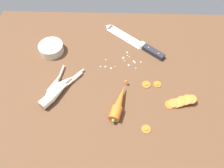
# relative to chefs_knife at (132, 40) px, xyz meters

# --- Properties ---
(ground_plane) EXTENTS (1.20, 0.90, 0.04)m
(ground_plane) POSITION_rel_chefs_knife_xyz_m (-0.09, -0.24, -0.03)
(ground_plane) COLOR brown
(chefs_knife) EXTENTS (0.29, 0.25, 0.04)m
(chefs_knife) POSITION_rel_chefs_knife_xyz_m (0.00, 0.00, 0.00)
(chefs_knife) COLOR silver
(chefs_knife) RESTS_ON ground_plane
(whole_carrot) EXTENTS (0.08, 0.19, 0.04)m
(whole_carrot) POSITION_rel_chefs_knife_xyz_m (-0.06, -0.36, 0.01)
(whole_carrot) COLOR #D6601E
(whole_carrot) RESTS_ON ground_plane
(parsnip_front) EXTENTS (0.16, 0.18, 0.04)m
(parsnip_front) POSITION_rel_chefs_knife_xyz_m (-0.31, -0.32, 0.01)
(parsnip_front) COLOR silver
(parsnip_front) RESTS_ON ground_plane
(parsnip_mid_left) EXTENTS (0.06, 0.18, 0.04)m
(parsnip_mid_left) POSITION_rel_chefs_knife_xyz_m (-0.32, -0.29, 0.01)
(parsnip_mid_left) COLOR silver
(parsnip_mid_left) RESTS_ON ground_plane
(parsnip_mid_right) EXTENTS (0.14, 0.15, 0.04)m
(parsnip_mid_right) POSITION_rel_chefs_knife_xyz_m (-0.29, -0.28, 0.01)
(parsnip_mid_right) COLOR silver
(parsnip_mid_right) RESTS_ON ground_plane
(carrot_slice_stack) EXTENTS (0.12, 0.05, 0.03)m
(carrot_slice_stack) POSITION_rel_chefs_knife_xyz_m (0.18, -0.34, 0.01)
(carrot_slice_stack) COLOR #D6601E
(carrot_slice_stack) RESTS_ON ground_plane
(carrot_slice_stray_near) EXTENTS (0.04, 0.04, 0.01)m
(carrot_slice_stray_near) POSITION_rel_chefs_knife_xyz_m (0.05, -0.25, -0.00)
(carrot_slice_stray_near) COLOR #D6601E
(carrot_slice_stray_near) RESTS_ON ground_plane
(carrot_slice_stray_mid) EXTENTS (0.03, 0.03, 0.01)m
(carrot_slice_stray_mid) POSITION_rel_chefs_knife_xyz_m (0.10, -0.25, -0.00)
(carrot_slice_stray_mid) COLOR #D6601E
(carrot_slice_stray_mid) RESTS_ON ground_plane
(carrot_slice_stray_far) EXTENTS (0.03, 0.03, 0.01)m
(carrot_slice_stray_far) POSITION_rel_chefs_knife_xyz_m (0.04, -0.45, -0.00)
(carrot_slice_stray_far) COLOR #D6601E
(carrot_slice_stray_far) RESTS_ON ground_plane
(prep_bowl) EXTENTS (0.11, 0.11, 0.04)m
(prep_bowl) POSITION_rel_chefs_knife_xyz_m (-0.37, -0.08, 0.01)
(prep_bowl) COLOR beige
(prep_bowl) RESTS_ON ground_plane
(mince_crumbs) EXTENTS (0.19, 0.10, 0.01)m
(mince_crumbs) POSITION_rel_chefs_knife_xyz_m (-0.04, -0.13, -0.00)
(mince_crumbs) COLOR silver
(mince_crumbs) RESTS_ON ground_plane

